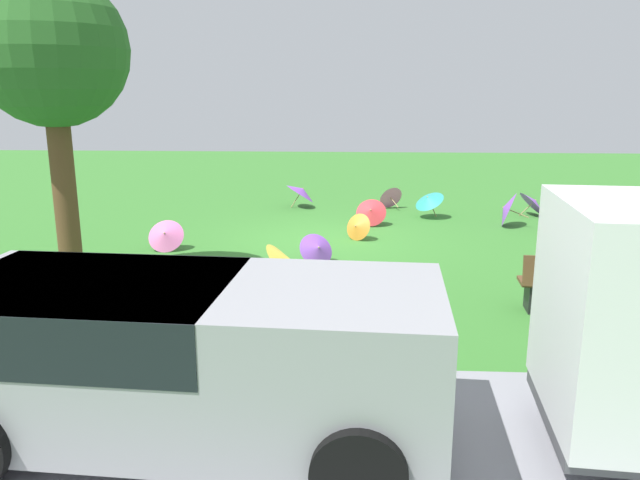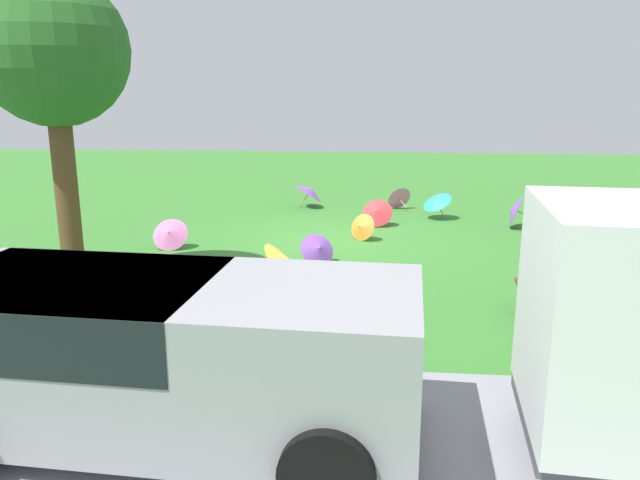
# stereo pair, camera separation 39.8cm
# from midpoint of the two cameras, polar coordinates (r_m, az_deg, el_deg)

# --- Properties ---
(ground) EXTENTS (40.00, 40.00, 0.00)m
(ground) POSITION_cam_midpoint_polar(r_m,az_deg,el_deg) (13.57, -0.48, -0.04)
(ground) COLOR #387A2D
(road_strip) EXTENTS (40.00, 3.70, 0.01)m
(road_strip) POSITION_cam_midpoint_polar(r_m,az_deg,el_deg) (5.93, -5.87, -19.29)
(road_strip) COLOR gray
(road_strip) RESTS_ON ground
(van_dark) EXTENTS (4.70, 2.34, 1.53)m
(van_dark) POSITION_cam_midpoint_polar(r_m,az_deg,el_deg) (5.99, -15.31, -9.57)
(van_dark) COLOR #99999E
(van_dark) RESTS_ON ground
(park_bench) EXTENTS (1.63, 0.60, 0.90)m
(park_bench) POSITION_cam_midpoint_polar(r_m,az_deg,el_deg) (9.72, 21.59, -3.80)
(park_bench) COLOR brown
(park_bench) RESTS_ON ground
(shade_tree) EXTENTS (2.37, 2.37, 5.02)m
(shade_tree) POSITION_cam_midpoint_polar(r_m,az_deg,el_deg) (10.73, -24.67, 15.36)
(shade_tree) COLOR brown
(shade_tree) RESTS_ON ground
(parasol_teal_0) EXTENTS (1.04, 1.05, 0.76)m
(parasol_teal_0) POSITION_cam_midpoint_polar(r_m,az_deg,el_deg) (16.07, 9.32, 3.73)
(parasol_teal_0) COLOR tan
(parasol_teal_0) RESTS_ON ground
(parasol_pink_0) EXTENTS (0.78, 0.74, 0.65)m
(parasol_pink_0) POSITION_cam_midpoint_polar(r_m,az_deg,el_deg) (17.34, 5.85, 4.01)
(parasol_pink_0) COLOR tan
(parasol_pink_0) RESTS_ON ground
(parasol_yellow_0) EXTENTS (0.81, 0.94, 0.80)m
(parasol_yellow_0) POSITION_cam_midpoint_polar(r_m,az_deg,el_deg) (10.37, -4.07, -2.14)
(parasol_yellow_0) COLOR tan
(parasol_yellow_0) RESTS_ON ground
(parasol_purple_0) EXTENTS (0.86, 0.96, 0.87)m
(parasol_purple_0) POSITION_cam_midpoint_polar(r_m,az_deg,el_deg) (15.54, 16.16, 2.82)
(parasol_purple_0) COLOR tan
(parasol_purple_0) RESTS_ON ground
(parasol_purple_1) EXTENTS (0.82, 0.76, 0.63)m
(parasol_purple_1) POSITION_cam_midpoint_polar(r_m,az_deg,el_deg) (11.62, -1.24, -0.81)
(parasol_purple_1) COLOR tan
(parasol_purple_1) RESTS_ON ground
(parasol_red_0) EXTENTS (0.81, 0.81, 0.71)m
(parasol_red_0) POSITION_cam_midpoint_polar(r_m,az_deg,el_deg) (14.98, 3.98, 2.67)
(parasol_red_0) COLOR tan
(parasol_red_0) RESTS_ON ground
(parasol_purple_2) EXTENTS (1.04, 1.07, 0.78)m
(parasol_purple_2) POSITION_cam_midpoint_polar(r_m,az_deg,el_deg) (17.36, -2.39, 4.54)
(parasol_purple_2) COLOR tan
(parasol_purple_2) RESTS_ON ground
(parasol_pink_1) EXTENTS (0.75, 0.68, 0.68)m
(parasol_pink_1) POSITION_cam_midpoint_polar(r_m,az_deg,el_deg) (13.08, -14.99, 0.48)
(parasol_pink_1) COLOR tan
(parasol_pink_1) RESTS_ON ground
(parasol_pink_2) EXTENTS (0.68, 0.73, 0.58)m
(parasol_pink_2) POSITION_cam_midpoint_polar(r_m,az_deg,el_deg) (13.14, 22.59, 0.01)
(parasol_pink_2) COLOR tan
(parasol_pink_2) RESTS_ON ground
(parasol_orange_1) EXTENTS (0.69, 0.67, 0.61)m
(parasol_orange_1) POSITION_cam_midpoint_polar(r_m,az_deg,el_deg) (13.56, 2.61, 1.26)
(parasol_orange_1) COLOR tan
(parasol_orange_1) RESTS_ON ground
(parasol_purple_3) EXTENTS (0.79, 0.91, 0.71)m
(parasol_purple_3) POSITION_cam_midpoint_polar(r_m,az_deg,el_deg) (17.07, 18.54, 3.35)
(parasol_purple_3) COLOR tan
(parasol_purple_3) RESTS_ON ground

